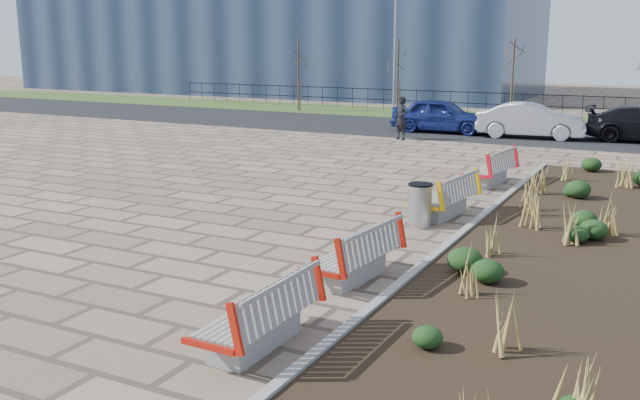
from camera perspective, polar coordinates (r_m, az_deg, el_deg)
The scene contains 18 objects.
ground at distance 12.77m, azimuth -12.31°, elevation -5.91°, with size 120.00×120.00×0.00m, color #86725C.
planting_bed at distance 14.88m, azimuth 20.24°, elevation -3.53°, with size 4.50×18.00×0.10m, color black.
planting_curb at distance 15.30m, azimuth 11.58°, elevation -2.46°, with size 0.16×18.00×0.15m, color gray.
grass_verge_far at distance 38.28m, azimuth 15.44°, elevation 6.29°, with size 80.00×5.00×0.04m, color #33511E.
road at distance 32.47m, azimuth 13.19°, elevation 5.31°, with size 80.00×7.00×0.02m, color black.
bench_a at distance 9.56m, azimuth -5.24°, elevation -8.91°, with size 0.90×2.10×1.00m, color red, non-canonical shape.
bench_b at distance 12.09m, azimuth 2.54°, elevation -4.19°, with size 0.90×2.10×1.00m, color #A2170A, non-canonical shape.
bench_c at distance 16.66m, azimuth 9.83°, elevation 0.36°, with size 0.90×2.10×1.00m, color #DE9F0B, non-canonical shape.
bench_d at distance 20.60m, azimuth 13.35°, elevation 2.56°, with size 0.90×2.10×1.00m, color red, non-canonical shape.
litter_bin at distance 15.70m, azimuth 7.99°, elevation -0.44°, with size 0.52×0.52×0.94m, color #B2B2B7.
pedestrian at distance 29.37m, azimuth 6.52°, elevation 6.52°, with size 0.64×0.42×1.76m, color black.
car_blue at distance 31.87m, azimuth 9.69°, elevation 6.69°, with size 1.74×4.33×1.48m, color navy.
car_silver at distance 30.86m, azimuth 16.53°, elevation 6.12°, with size 1.52×4.36×1.44m, color #9C9EA3.
tree_a at distance 40.93m, azimuth -1.74°, elevation 9.96°, with size 1.40×1.40×4.00m, color #4C3D2D, non-canonical shape.
tree_b at distance 38.39m, azimuth 6.23°, elevation 9.71°, with size 1.40×1.40×4.00m, color #4C3D2D, non-canonical shape.
tree_c at distance 36.66m, azimuth 15.12°, elevation 9.21°, with size 1.40×1.40×4.00m, color #4C3D2D, non-canonical shape.
lamp_west at distance 37.88m, azimuth 5.99°, elevation 11.19°, with size 0.24×0.60×6.00m, color gray, non-canonical shape.
railing_fence at distance 39.68m, azimuth 15.95°, elevation 7.37°, with size 44.00×0.10×1.20m, color black, non-canonical shape.
Camera 1 is at (7.82, -9.26, 4.02)m, focal length 40.00 mm.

